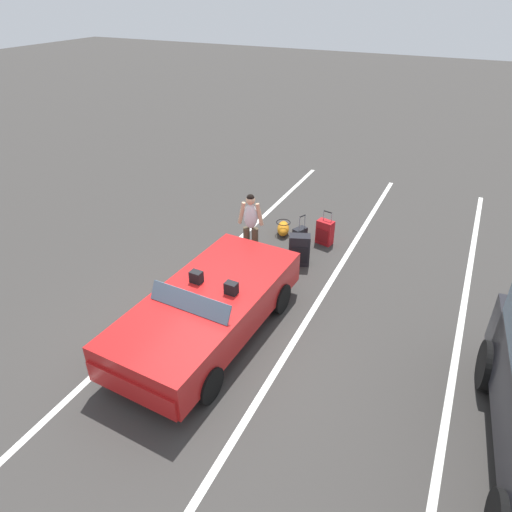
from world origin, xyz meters
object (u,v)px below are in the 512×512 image
at_px(suitcase_medium_bright, 325,232).
at_px(convertible_car, 202,316).
at_px(suitcase_large_black, 299,250).
at_px(suitcase_small_carryon, 300,237).
at_px(duffel_bag, 283,228).
at_px(traveler_person, 251,224).

bearing_deg(suitcase_medium_bright, convertible_car, 1.55).
bearing_deg(suitcase_large_black, suitcase_small_carryon, 179.07).
bearing_deg(suitcase_large_black, duffel_bag, -164.15).
height_order(suitcase_small_carryon, duffel_bag, suitcase_small_carryon).
height_order(suitcase_large_black, traveler_person, traveler_person).
relative_size(suitcase_large_black, traveler_person, 0.45).
xyz_separation_m(suitcase_medium_bright, traveler_person, (1.48, -1.31, 0.62)).
xyz_separation_m(convertible_car, suitcase_large_black, (-3.25, 0.58, -0.22)).
relative_size(suitcase_large_black, suitcase_small_carryon, 0.86).
xyz_separation_m(suitcase_medium_bright, duffel_bag, (-0.02, -1.12, -0.15)).
xyz_separation_m(suitcase_small_carryon, traveler_person, (1.06, -0.81, 0.67)).
relative_size(convertible_car, duffel_bag, 5.97).
bearing_deg(convertible_car, suitcase_small_carryon, 178.23).
bearing_deg(traveler_person, duffel_bag, 158.06).
bearing_deg(suitcase_large_black, traveler_person, -96.01).
relative_size(suitcase_medium_bright, suitcase_small_carryon, 0.99).
relative_size(convertible_car, suitcase_small_carryon, 4.87).
height_order(convertible_car, suitcase_medium_bright, convertible_car).
xyz_separation_m(convertible_car, suitcase_small_carryon, (-4.02, 0.30, -0.33)).
height_order(suitcase_small_carryon, traveler_person, traveler_person).
xyz_separation_m(suitcase_medium_bright, suitcase_small_carryon, (0.41, -0.50, -0.06)).
relative_size(duffel_bag, traveler_person, 0.43).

